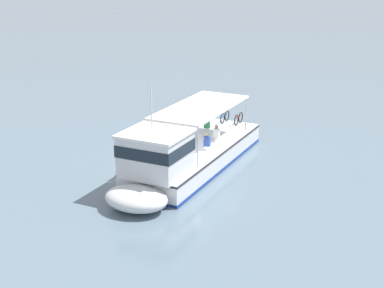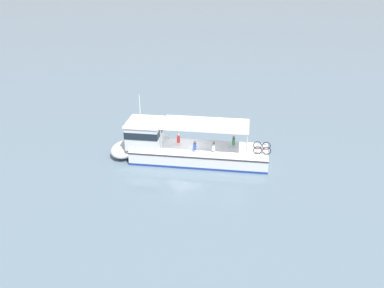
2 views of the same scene
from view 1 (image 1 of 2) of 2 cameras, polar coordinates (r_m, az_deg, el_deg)
ground_plane at (r=28.53m, az=-1.60°, el=-2.94°), size 400.00×400.00×0.00m
ferry_main at (r=27.71m, az=-0.93°, el=-1.35°), size 9.50×12.35×5.32m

